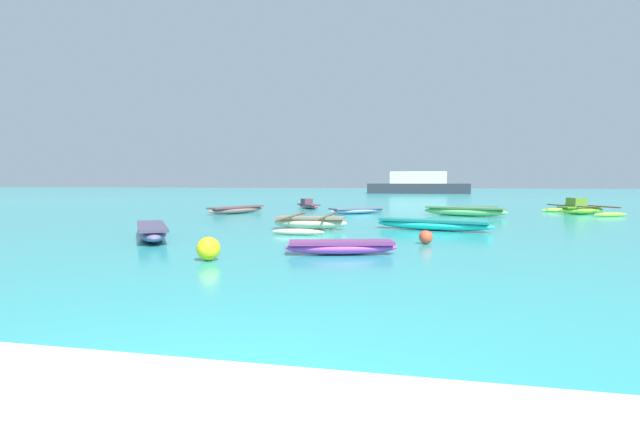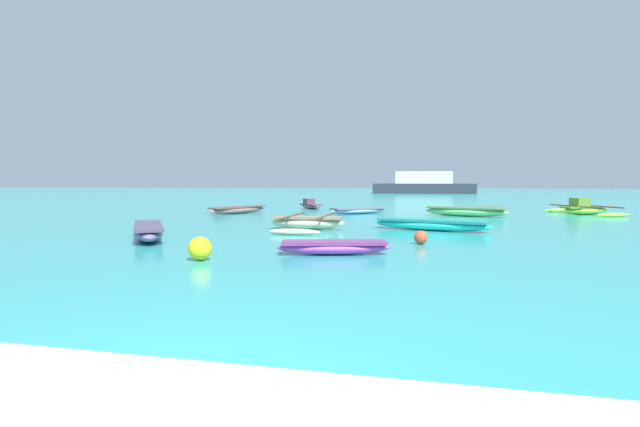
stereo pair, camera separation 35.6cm
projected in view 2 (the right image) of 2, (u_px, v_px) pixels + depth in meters
name	position (u px, v px, depth m)	size (l,w,h in m)	color
moored_boat_0	(238.00, 209.00, 25.91)	(2.09, 3.88, 0.37)	#A16B6A
moored_boat_1	(334.00, 247.00, 11.37)	(2.66, 1.31, 0.31)	#C046B7
moored_boat_2	(308.00, 223.00, 17.28)	(2.60, 3.99, 0.50)	beige
moored_boat_3	(431.00, 224.00, 16.93)	(4.10, 1.88, 0.37)	#22D4CD
moored_boat_4	(466.00, 211.00, 23.80)	(4.03, 2.08, 0.43)	#7AD577
moored_boat_5	(148.00, 231.00, 14.39)	(2.69, 3.54, 0.43)	slate
moored_boat_6	(471.00, 209.00, 27.23)	(3.62, 2.47, 0.30)	#7DB196
moored_boat_7	(584.00, 209.00, 25.08)	(3.36, 4.39, 0.84)	#9DE739
moored_boat_8	(311.00, 205.00, 30.40)	(1.91, 2.12, 0.60)	#92566A
moored_boat_9	(359.00, 210.00, 25.69)	(2.96, 2.94, 0.32)	#91A9D6
mooring_buoy_0	(200.00, 248.00, 10.51)	(0.50, 0.50, 0.50)	yellow
mooring_buoy_1	(421.00, 237.00, 13.22)	(0.37, 0.37, 0.37)	#E54C2D
distant_ferry	(424.00, 185.00, 67.72)	(13.63, 3.00, 3.00)	#2D333D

